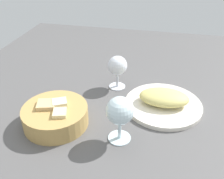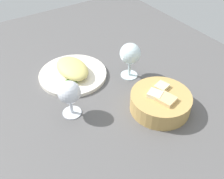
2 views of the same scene
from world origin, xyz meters
TOP-DOWN VIEW (x-y plane):
  - ground_plane at (0.00, 0.00)cm, footprint 140.00×140.00cm
  - plate at (-9.69, 3.75)cm, footprint 24.97×24.97cm
  - omelette at (-9.69, 3.75)cm, footprint 16.25×10.58cm
  - lettuce_garnish at (-5.01, 0.52)cm, footprint 4.67×4.67cm
  - bread_basket at (21.11, 19.27)cm, footprint 19.11×19.11cm
  - wine_glass_near at (7.46, -5.20)cm, footprint 7.01×7.01cm
  - wine_glass_far at (1.47, 21.52)cm, footprint 7.56×7.56cm

SIDE VIEW (x-z plane):
  - ground_plane at x=0.00cm, z-range -2.00..0.00cm
  - plate at x=-9.69cm, z-range 0.00..1.40cm
  - lettuce_garnish at x=-5.01cm, z-range 1.40..2.56cm
  - bread_basket at x=21.11cm, z-range -0.49..6.61cm
  - omelette at x=-9.69cm, z-range 1.40..5.79cm
  - wine_glass_near at x=7.46cm, z-range 2.06..14.33cm
  - wine_glass_far at x=1.47cm, z-range 2.35..15.74cm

